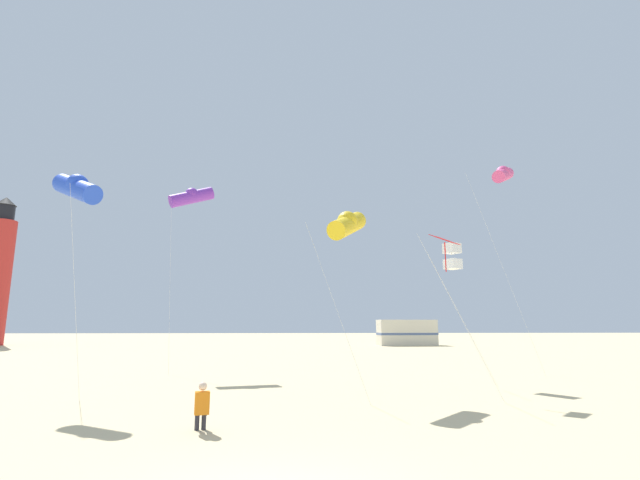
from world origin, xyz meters
The scene contains 8 objects.
kite_flyer_standing centered at (-1.89, 4.92, 0.61)m, with size 0.42×0.55×1.16m.
kite_tube_blue centered at (-7.56, 9.42, 7.29)m, with size 2.41×2.06×7.99m.
kite_tube_violet centered at (-5.66, 18.15, 9.44)m, with size 2.54×2.11×10.14m.
kite_tube_rainbow centered at (11.91, 17.68, 10.83)m, with size 3.32×3.48×11.53m.
kite_box_white centered at (7.15, 13.04, 5.42)m, with size 2.53×1.85×6.00m.
kite_tube_gold centered at (2.16, 9.82, 6.13)m, with size 2.44×2.84×6.83m.
kite_diamond_scarlet centered at (5.80, 9.83, 5.40)m, with size 2.64×1.99×5.79m.
rv_van_cream centered at (12.33, 44.49, 1.39)m, with size 6.61×2.86×2.80m.
Camera 1 is at (0.44, -6.52, 2.57)m, focal length 25.45 mm.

